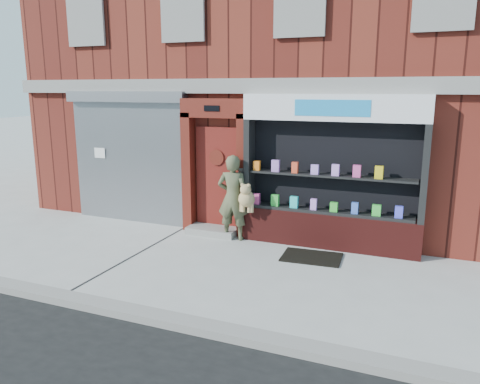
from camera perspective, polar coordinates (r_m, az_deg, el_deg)
The scene contains 8 objects.
ground at distance 8.50m, azimuth -3.68°, elevation -8.91°, with size 80.00×80.00×0.00m, color #9E9E99.
curb at distance 6.78m, azimuth -11.89°, elevation -14.42°, with size 60.00×0.30×0.12m, color gray.
building at distance 13.59m, azimuth 7.62°, elevation 16.20°, with size 12.00×8.16×8.00m.
shutter_bay at distance 11.21m, azimuth -13.40°, elevation 5.09°, with size 3.10×0.30×3.04m.
red_door_bay at distance 10.05m, azimuth -3.02°, elevation 3.09°, with size 1.52×0.58×2.90m.
pharmacy_bay at distance 9.25m, azimuth 11.00°, elevation 1.51°, with size 3.50×0.41×3.00m.
woman at distance 9.64m, azimuth -0.71°, elevation -0.69°, with size 0.87×0.54×1.79m.
doormat at distance 8.94m, azimuth 8.72°, elevation -7.85°, with size 1.09×0.76×0.03m, color black.
Camera 1 is at (3.49, -7.11, 3.10)m, focal length 35.00 mm.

